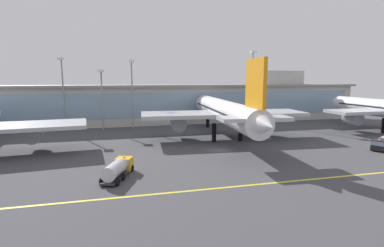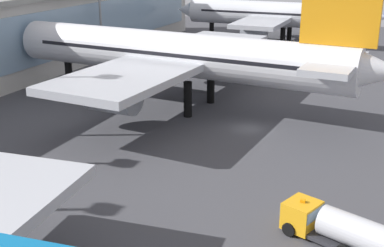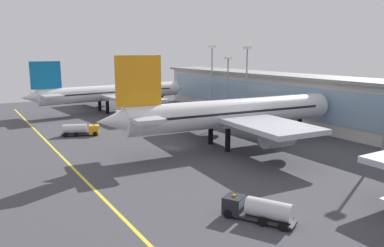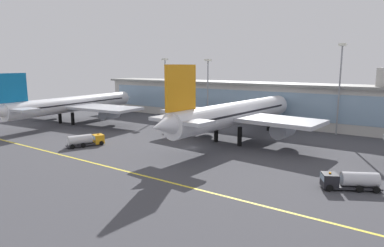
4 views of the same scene
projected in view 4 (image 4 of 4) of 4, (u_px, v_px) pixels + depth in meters
name	position (u px, v px, depth m)	size (l,w,h in m)	color
ground_plane	(192.00, 148.00, 80.86)	(192.62, 192.62, 0.00)	#424247
taxiway_centreline_stripe	(125.00, 171.00, 63.11)	(154.10, 0.50, 0.01)	yellow
terminal_building	(270.00, 102.00, 114.58)	(140.59, 14.00, 19.04)	beige
airliner_near_left	(74.00, 104.00, 115.69)	(51.60, 59.59, 17.46)	black
airliner_near_right	(235.00, 114.00, 86.49)	(44.20, 59.46, 19.81)	black
fuel_tanker_truck	(87.00, 140.00, 82.58)	(5.56, 9.32, 2.90)	black
baggage_tug_near	(349.00, 180.00, 53.52)	(9.11, 6.46, 2.90)	black
apron_light_mast_west	(165.00, 78.00, 129.22)	(1.80, 1.80, 22.31)	gray
apron_light_mast_centre	(208.00, 81.00, 116.17)	(1.80, 1.80, 21.80)	gray
apron_light_mast_east	(340.00, 77.00, 93.58)	(1.80, 1.80, 25.66)	gray
apron_light_mast_far_east	(186.00, 85.00, 121.76)	(1.80, 1.80, 18.71)	gray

